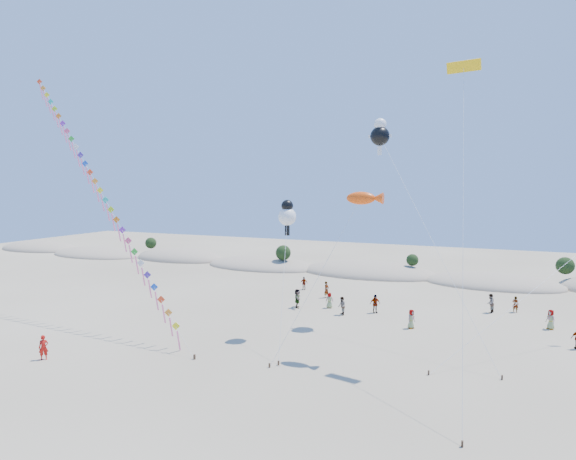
% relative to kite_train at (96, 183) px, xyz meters
% --- Properties ---
extents(ground, '(160.00, 160.00, 0.00)m').
position_rel_kite_train_xyz_m(ground, '(17.20, -13.43, -12.35)').
color(ground, gray).
rests_on(ground, ground).
extents(dune_ridge, '(145.30, 11.49, 5.57)m').
position_rel_kite_train_xyz_m(dune_ridge, '(18.26, 31.71, -12.24)').
color(dune_ridge, gray).
rests_on(dune_ridge, ground).
extents(kite_train, '(26.75, 10.60, 23.82)m').
position_rel_kite_train_xyz_m(kite_train, '(0.00, 0.00, 0.00)').
color(kite_train, '#3F2D1E').
rests_on(kite_train, ground).
extents(fish_kite, '(6.46, 5.35, 11.74)m').
position_rel_kite_train_xyz_m(fish_kite, '(24.61, -0.00, -1.10)').
color(fish_kite, '#3F2D1E').
rests_on(fish_kite, ground).
extents(cartoon_kite_low, '(2.87, 7.17, 11.03)m').
position_rel_kite_train_xyz_m(cartoon_kite_low, '(17.78, 2.19, -2.50)').
color(cartoon_kite_low, '#3F2D1E').
rests_on(cartoon_kite_low, ground).
extents(cartoon_kite_high, '(11.29, 11.10, 18.02)m').
position_rel_kite_train_xyz_m(cartoon_kite_high, '(23.58, 9.27, 4.30)').
color(cartoon_kite_high, '#3F2D1E').
rests_on(cartoon_kite_high, ground).
extents(parafoil_kite, '(2.40, 12.60, 20.49)m').
position_rel_kite_train_xyz_m(parafoil_kite, '(30.79, 1.65, 7.31)').
color(parafoil_kite, '#3F2D1E').
rests_on(parafoil_kite, ground).
extents(dark_kite, '(11.00, 12.23, 8.19)m').
position_rel_kite_train_xyz_m(dark_kite, '(37.07, 6.81, -6.76)').
color(dark_kite, '#3F2D1E').
rests_on(dark_kite, ground).
extents(flyer_foreground, '(0.75, 0.73, 1.73)m').
position_rel_kite_train_xyz_m(flyer_foreground, '(4.34, -9.71, -11.48)').
color(flyer_foreground, '#B3130E').
rests_on(flyer_foreground, ground).
extents(beachgoers, '(27.27, 11.68, 1.88)m').
position_rel_kite_train_xyz_m(beachgoers, '(24.35, 12.13, -11.48)').
color(beachgoers, slate).
rests_on(beachgoers, ground).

